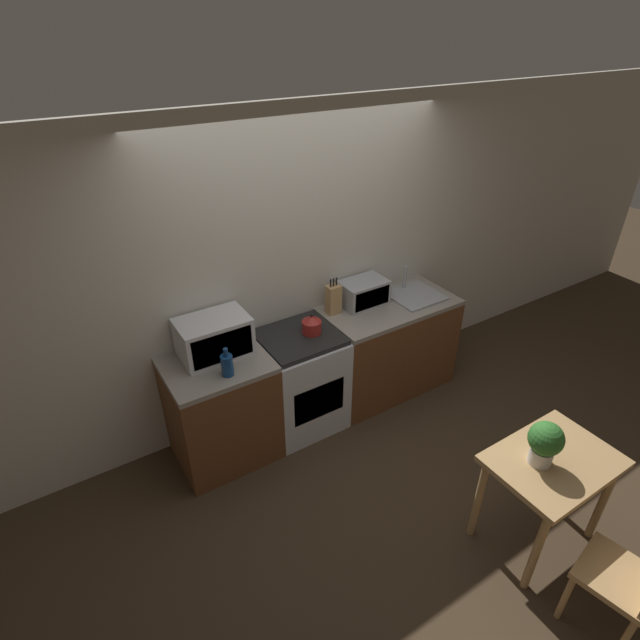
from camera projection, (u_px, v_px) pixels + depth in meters
ground_plane at (361, 451)px, 4.13m from camera, size 16.00×16.00×0.00m
wall_back at (301, 268)px, 4.13m from camera, size 10.00×0.06×2.60m
counter_left_run at (222, 410)px, 3.90m from camera, size 0.77×0.62×0.90m
counter_right_run at (387, 346)px, 4.65m from camera, size 1.23×0.62×0.90m
stove_range at (300, 380)px, 4.22m from camera, size 0.65×0.62×0.90m
kettle at (312, 324)px, 3.98m from camera, size 0.16×0.16×0.18m
microwave at (214, 337)px, 3.69m from camera, size 0.52×0.34×0.30m
bottle at (227, 365)px, 3.50m from camera, size 0.09×0.09×0.22m
knife_block at (333, 299)px, 4.22m from camera, size 0.12×0.09×0.33m
toaster_oven at (363, 292)px, 4.37m from camera, size 0.41×0.28×0.22m
sink_basin at (414, 294)px, 4.54m from camera, size 0.45×0.43×0.24m
dining_table at (550, 472)px, 3.15m from camera, size 0.80×0.57×0.73m
dining_chair at (632, 579)px, 2.70m from camera, size 0.45×0.45×0.82m
potted_plant at (545, 442)px, 2.98m from camera, size 0.21×0.21×0.30m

